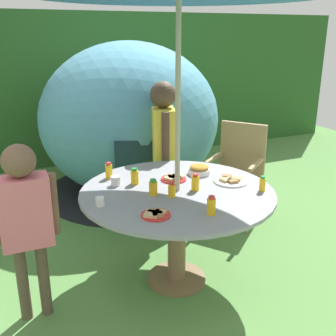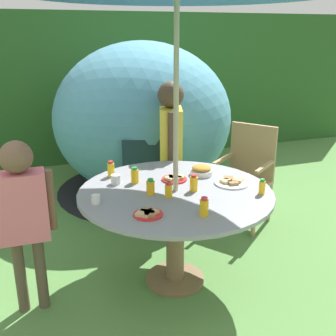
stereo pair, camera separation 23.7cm
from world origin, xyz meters
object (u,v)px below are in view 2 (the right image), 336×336
Objects in this scene: child_in_pink_shirt at (22,207)px; plate_near_left at (231,182)px; plate_far_left at (174,178)px; wooden_chair at (247,170)px; juice_bottle_front_edge at (135,176)px; dome_tent at (143,119)px; juice_bottle_far_right at (111,169)px; juice_bottle_center_front at (262,187)px; child_in_yellow_shirt at (171,137)px; plate_near_right at (148,213)px; garden_table at (175,209)px; juice_bottle_back_edge at (169,190)px; cup_far at (116,179)px; cup_near at (96,199)px; juice_bottle_center_back at (151,187)px; juice_bottle_mid_right at (204,207)px; juice_bottle_mid_left at (194,183)px; snack_bowl at (201,170)px.

plate_near_left is (1.48, -0.04, -0.01)m from child_in_pink_shirt.
child_in_pink_shirt reaches higher than plate_far_left.
juice_bottle_front_edge is (-1.29, -0.52, 0.28)m from wooden_chair.
dome_tent reaches higher than juice_bottle_far_right.
wooden_chair reaches higher than plate_far_left.
wooden_chair reaches higher than juice_bottle_center_front.
plate_near_right is (-0.61, -1.26, -0.14)m from child_in_yellow_shirt.
juice_bottle_back_edge is (-0.09, -0.09, 0.19)m from garden_table.
plate_near_right is 2.59× the size of cup_far.
juice_bottle_back_edge reaches higher than cup_near.
juice_bottle_center_front is (0.10, -0.25, 0.04)m from plate_near_left.
child_in_yellow_shirt is at bearing -80.17° from dome_tent.
garden_table is at bearing 2.94° from juice_bottle_center_back.
juice_bottle_front_edge reaches higher than juice_bottle_back_edge.
juice_bottle_back_edge is at bearing -38.85° from juice_bottle_center_back.
dome_tent is 2.07m from juice_bottle_back_edge.
plate_near_left is 2.32× the size of juice_bottle_center_front.
wooden_chair is 1.53m from cup_far.
juice_bottle_mid_right is at bearing -160.62° from juice_bottle_center_front.
juice_bottle_far_right is (-0.81, 0.47, 0.05)m from plate_near_left.
juice_bottle_far_right is at bearing -36.39° from child_in_yellow_shirt.
plate_far_left is (1.10, 0.17, -0.00)m from child_in_pink_shirt.
juice_bottle_center_back reaches higher than cup_far.
juice_bottle_far_right is at bearing 150.26° from plate_far_left.
child_in_yellow_shirt reaches higher than juice_bottle_back_edge.
juice_bottle_back_edge reaches higher than plate_near_right.
juice_bottle_mid_left is (-0.21, -1.98, -0.06)m from dome_tent.
child_in_pink_shirt reaches higher than cup_far.
juice_bottle_center_front is 1.56× the size of cup_far.
juice_bottle_far_right is at bearing 66.97° from cup_near.
dome_tent is 2.21m from juice_bottle_center_front.
child_in_yellow_shirt is 1.22m from juice_bottle_center_front.
child_in_pink_shirt is 1.37m from snack_bowl.
garden_table is 7.56× the size of plate_near_right.
child_in_pink_shirt is 1.12m from plate_far_left.
child_in_yellow_shirt is 7.27× the size of plate_far_left.
juice_bottle_back_edge reaches higher than cup_far.
snack_bowl is (-0.01, -1.69, -0.08)m from dome_tent.
dome_tent is 22.94× the size of juice_bottle_back_edge.
juice_bottle_mid_left is (0.49, -0.50, -0.00)m from juice_bottle_far_right.
child_in_pink_shirt is 1.61m from juice_bottle_center_front.
snack_bowl is 1.67× the size of juice_bottle_back_edge.
child_in_yellow_shirt is 11.49× the size of juice_bottle_front_edge.
juice_bottle_mid_left is (-0.18, -0.98, -0.09)m from child_in_yellow_shirt.
garden_table is at bearing -50.34° from juice_bottle_far_right.
dome_tent reaches higher than plate_near_left.
juice_bottle_mid_right is (-0.10, -0.40, -0.00)m from juice_bottle_mid_left.
wooden_chair is 1.77m from plate_near_right.
plate_near_left is 0.33m from juice_bottle_mid_left.
juice_bottle_mid_right is (-0.29, -0.69, 0.02)m from snack_bowl.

